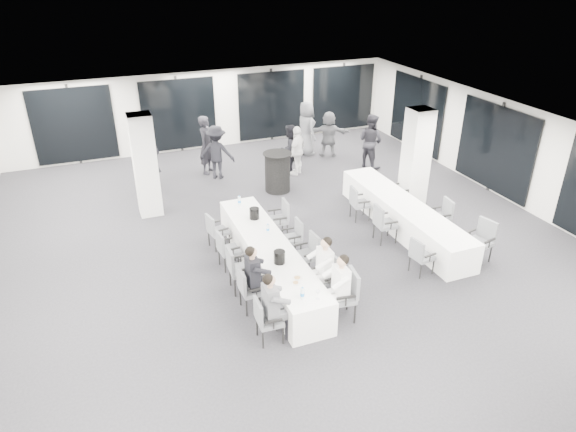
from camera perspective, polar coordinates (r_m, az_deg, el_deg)
name	(u,v)px	position (r m, az deg, el deg)	size (l,w,h in m)	color
room	(303,174)	(13.16, 1.72, 4.64)	(14.04, 16.04, 2.84)	black
column_left	(145,166)	(14.22, -15.58, 5.42)	(0.60, 0.60, 2.80)	silver
column_right	(416,159)	(14.62, 14.01, 6.21)	(0.60, 0.60, 2.80)	silver
banquet_table_main	(269,259)	(11.43, -2.08, -4.76)	(0.90, 5.00, 0.75)	white
banquet_table_side	(403,216)	(13.59, 12.63, 0.03)	(0.90, 5.00, 0.75)	white
cocktail_table	(278,172)	(15.41, -1.17, 4.93)	(0.86, 0.86, 1.20)	black
chair_main_left_near	(265,318)	(9.49, -2.52, -11.22)	(0.48, 0.53, 0.91)	#595C61
chair_main_left_second	(248,287)	(10.26, -4.43, -7.88)	(0.48, 0.54, 0.94)	#595C61
chair_main_left_mid	(238,267)	(10.82, -5.63, -5.66)	(0.53, 0.58, 1.01)	#595C61
chair_main_left_fourth	(226,248)	(11.63, -6.91, -3.53)	(0.50, 0.54, 0.91)	#595C61
chair_main_left_far	(216,229)	(12.46, -8.06, -1.48)	(0.52, 0.56, 0.89)	#595C61
chair_main_right_near	(346,292)	(10.05, 6.44, -8.40)	(0.60, 0.64, 1.04)	#595C61
chair_main_right_second	(329,275)	(10.62, 4.53, -6.52)	(0.53, 0.58, 0.94)	#595C61
chair_main_right_mid	(309,252)	(11.38, 2.35, -3.97)	(0.50, 0.55, 0.94)	#595C61
chair_main_right_fourth	(294,235)	(12.09, 0.68, -2.16)	(0.45, 0.50, 0.87)	#595C61
chair_main_right_far	(280,217)	(12.83, -0.85, -0.07)	(0.52, 0.57, 0.97)	#595C61
chair_side_left_near	(420,254)	(11.72, 14.47, -4.13)	(0.50, 0.53, 0.87)	#595C61
chair_side_left_mid	(383,221)	(12.81, 10.51, -0.60)	(0.52, 0.57, 0.97)	#595C61
chair_side_left_far	(358,201)	(13.81, 7.76, 1.62)	(0.51, 0.56, 0.93)	#595C61
chair_side_right_near	(482,238)	(12.64, 20.74, -2.30)	(0.61, 0.64, 1.01)	#595C61
chair_side_right_mid	(443,214)	(13.61, 16.81, 0.21)	(0.50, 0.55, 0.91)	#595C61
chair_side_right_far	(406,189)	(14.80, 13.01, 2.97)	(0.49, 0.54, 0.94)	#595C61
seated_guest_a	(274,303)	(9.35, -1.60, -9.60)	(0.50, 0.38, 1.44)	#53545A
seated_guest_b	(256,273)	(10.14, -3.59, -6.39)	(0.50, 0.38, 1.44)	black
seated_guest_c	(338,284)	(9.86, 5.57, -7.56)	(0.50, 0.38, 1.44)	white
seated_guest_d	(322,265)	(10.40, 3.79, -5.48)	(0.50, 0.38, 1.44)	white
standing_guest_a	(207,141)	(16.81, -9.04, 8.22)	(0.78, 0.63, 2.15)	black
standing_guest_b	(289,146)	(16.69, 0.12, 7.81)	(0.88, 0.54, 1.82)	black
standing_guest_c	(217,149)	(16.38, -7.95, 7.40)	(1.26, 0.64, 1.94)	black
standing_guest_d	(297,147)	(16.55, 1.05, 7.64)	(1.07, 0.60, 1.82)	white
standing_guest_e	(306,125)	(18.30, 2.05, 10.08)	(1.04, 0.63, 2.15)	#53545A
standing_guest_f	(329,131)	(18.21, 4.54, 9.38)	(1.67, 0.64, 1.82)	#53545A
standing_guest_g	(149,157)	(15.85, -15.15, 6.39)	(0.78, 0.63, 2.13)	black
standing_guest_h	(371,137)	(17.32, 9.17, 8.61)	(0.99, 0.60, 2.06)	black
ice_bucket_near	(279,257)	(10.51, -0.96, -4.58)	(0.24, 0.24, 0.27)	black
ice_bucket_far	(254,213)	(12.27, -3.76, 0.28)	(0.24, 0.24, 0.27)	black
water_bottle_a	(302,293)	(9.48, 1.60, -8.59)	(0.08, 0.08, 0.24)	silver
water_bottle_b	(268,229)	(11.64, -2.26, -1.40)	(0.07, 0.07, 0.21)	silver
water_bottle_c	(239,201)	(12.98, -5.43, 1.70)	(0.08, 0.08, 0.24)	silver
plate_a	(296,283)	(9.95, 0.85, -7.42)	(0.18, 0.18, 0.03)	white
plate_b	(297,278)	(10.09, 1.03, -6.87)	(0.21, 0.21, 0.03)	white
plate_c	(277,253)	(10.90, -1.21, -4.08)	(0.21, 0.21, 0.03)	white
wine_glass	(318,292)	(9.46, 3.33, -8.42)	(0.08, 0.08, 0.21)	silver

